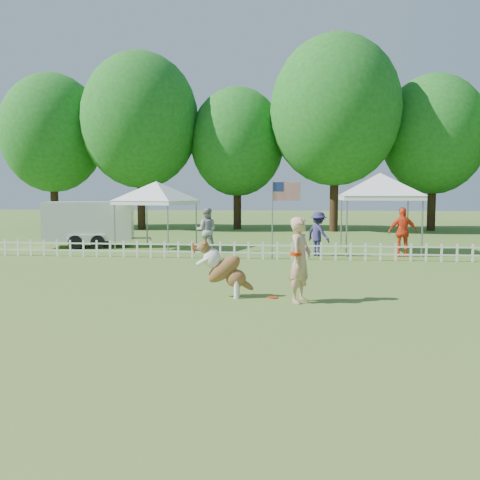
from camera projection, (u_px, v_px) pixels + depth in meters
The scene contains 17 objects.
ground at pixel (251, 298), 11.62m from camera, with size 120.00×120.00×0.00m, color #356720.
picket_fence at pixel (270, 251), 18.52m from camera, with size 22.00×0.08×0.60m, color white, non-canonical shape.
handler at pixel (300, 260), 11.14m from camera, with size 0.65×0.43×1.79m, color tan.
dog at pixel (225, 269), 11.70m from camera, with size 1.21×0.40×1.25m, color brown, non-canonical shape.
frisbee_on_turf at pixel (272, 297), 11.68m from camera, with size 0.24×0.24×0.02m, color red.
canopy_tent_left at pixel (157, 216), 21.85m from camera, with size 2.62×2.62×2.71m, color white, non-canonical shape.
canopy_tent_right at pixel (379, 214), 20.57m from camera, with size 2.90×2.90×3.00m, color white, non-canonical shape.
cargo_trailer at pixel (90, 224), 22.71m from camera, with size 4.48×1.97×1.97m, color white, non-canonical shape.
flag_pole at pixel (272, 220), 18.59m from camera, with size 1.05×0.11×2.73m, color gray, non-canonical shape.
spectator_a at pixel (206, 230), 20.43m from camera, with size 0.84×0.66×1.74m, color #9B9A9F.
spectator_b at pixel (318, 234), 19.50m from camera, with size 1.05×0.60×1.62m, color navy.
spectator_c at pixel (403, 232), 19.24m from camera, with size 1.04×0.43×1.78m, color #EE421C.
tree_far_left at pixel (53, 144), 34.62m from camera, with size 6.60×6.60×11.00m, color #1A5819, non-canonical shape.
tree_left at pixel (140, 134), 33.40m from camera, with size 7.40×7.40×12.00m, color #1A5819, non-canonical shape.
tree_center_left at pixel (237, 152), 33.80m from camera, with size 6.00×6.00×9.80m, color #1A5819, non-canonical shape.
tree_center_right at pixel (335, 125), 31.51m from camera, with size 7.60×7.60×12.60m, color #1A5819, non-canonical shape.
tree_right at pixel (433, 145), 32.41m from camera, with size 6.20×6.20×10.40m, color #1A5819, non-canonical shape.
Camera 1 is at (1.06, -11.42, 2.28)m, focal length 40.00 mm.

